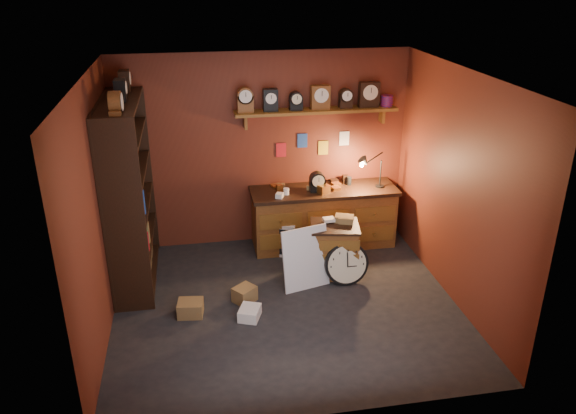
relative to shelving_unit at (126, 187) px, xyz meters
The scene contains 11 objects.
floor 2.40m from the shelving_unit, 28.68° to the right, with size 4.00×4.00×0.00m, color black.
room_shell 2.09m from the shelving_unit, 25.39° to the right, with size 4.02×3.62×2.71m.
shelving_unit is the anchor object (origin of this frame).
workbench 2.75m from the shelving_unit, 10.83° to the left, with size 2.04×0.66×1.36m.
low_cabinet 2.70m from the shelving_unit, ahead, with size 0.69×0.61×0.78m.
big_round_clock 2.87m from the shelving_unit, 13.08° to the right, with size 0.56×0.18×0.56m.
white_panel 2.52m from the shelving_unit, 15.83° to the right, with size 0.61×0.03×0.81m, color silver.
mini_fridge 2.26m from the shelving_unit, 11.84° to the left, with size 0.60×0.63×0.48m.
floor_box_a 1.67m from the shelving_unit, 55.61° to the right, with size 0.28×0.24×0.17m, color brown.
floor_box_b 2.13m from the shelving_unit, 41.09° to the right, with size 0.22×0.26×0.13m, color white.
floor_box_c 1.93m from the shelving_unit, 31.38° to the right, with size 0.25×0.21×0.19m, color brown.
Camera 1 is at (-0.96, -5.56, 3.73)m, focal length 35.00 mm.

